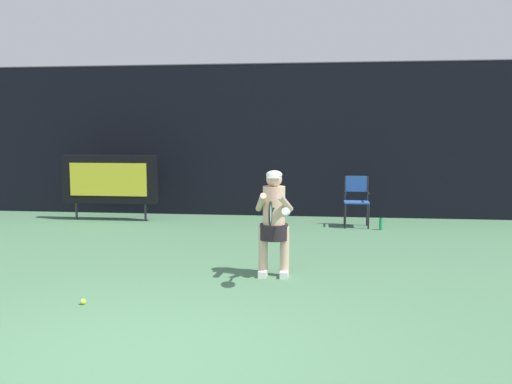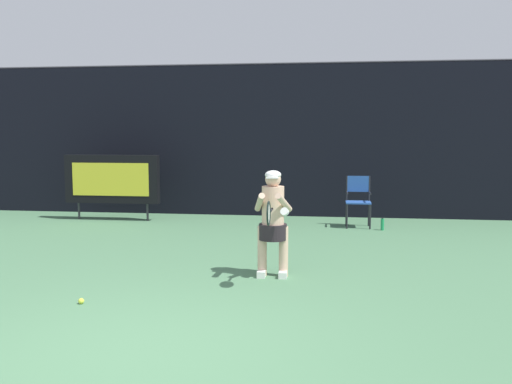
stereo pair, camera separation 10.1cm
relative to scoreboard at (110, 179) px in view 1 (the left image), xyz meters
name	(u,v)px [view 1 (the left image)]	position (x,y,z in m)	size (l,w,h in m)	color
ground	(129,365)	(3.16, -7.50, -0.96)	(18.00, 22.00, 0.03)	#4B7853
backdrop_screen	(253,141)	(3.16, 1.19, 0.86)	(18.00, 0.12, 3.66)	black
scoreboard	(110,179)	(0.00, 0.00, 0.00)	(2.20, 0.21, 1.50)	black
umpire_chair	(356,198)	(5.55, -0.18, -0.33)	(0.52, 0.44, 1.08)	black
water_bottle	(381,224)	(6.03, -0.54, -0.82)	(0.07, 0.07, 0.27)	#219253
tennis_player	(274,219)	(4.15, -4.43, -0.14)	(0.54, 0.61, 1.48)	white
tennis_racket	(271,213)	(4.17, -5.10, 0.04)	(0.03, 0.60, 0.31)	black
tennis_ball_loose	(83,302)	(2.05, -5.97, -0.91)	(0.07, 0.07, 0.07)	#CCDB3D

